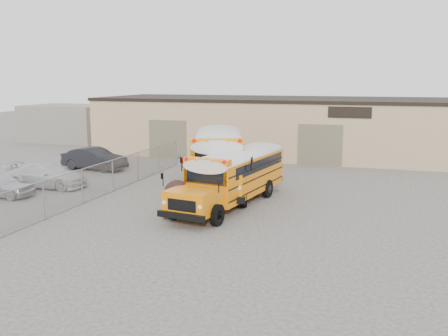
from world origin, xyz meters
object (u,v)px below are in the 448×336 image
(tarp_bundle, at_px, (177,198))
(car_white, at_px, (46,175))
(car_dark, at_px, (94,159))
(school_bus_right, at_px, (274,157))
(school_bus_left, at_px, (219,140))

(tarp_bundle, height_order, car_white, tarp_bundle)
(car_white, distance_m, car_dark, 5.81)
(school_bus_right, bearing_deg, school_bus_left, 138.69)
(tarp_bundle, bearing_deg, car_white, 160.56)
(school_bus_left, bearing_deg, car_dark, -154.23)
(tarp_bundle, xyz_separation_m, car_white, (-9.72, 3.43, -0.18))
(tarp_bundle, bearing_deg, school_bus_left, 99.87)
(school_bus_right, distance_m, car_white, 13.47)
(school_bus_left, height_order, school_bus_right, school_bus_left)
(tarp_bundle, distance_m, car_dark, 13.72)
(school_bus_right, xyz_separation_m, tarp_bundle, (-2.63, -8.72, -0.71))
(tarp_bundle, xyz_separation_m, car_dark, (-10.15, 9.22, -0.11))
(school_bus_right, bearing_deg, car_white, -156.82)
(school_bus_left, bearing_deg, tarp_bundle, -80.13)
(school_bus_left, xyz_separation_m, tarp_bundle, (2.27, -13.03, -1.02))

